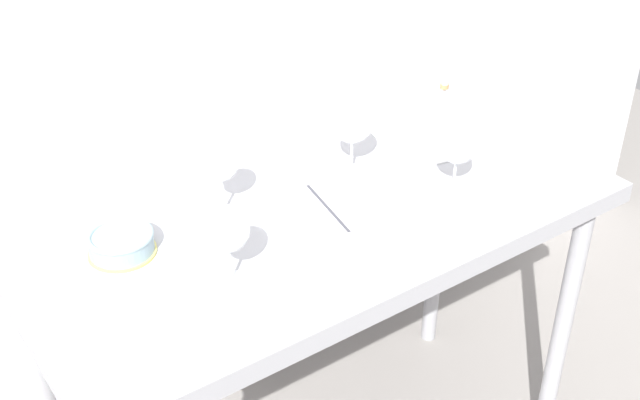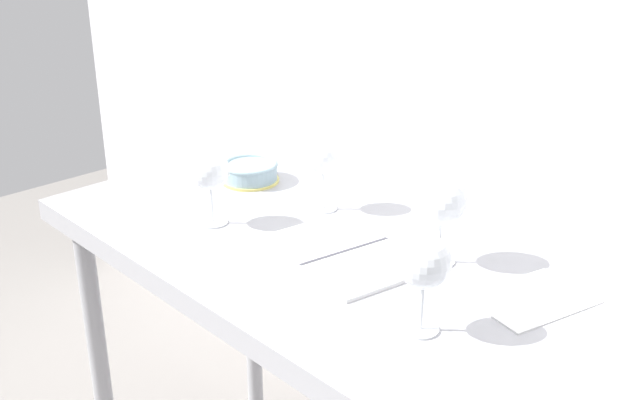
% 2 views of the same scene
% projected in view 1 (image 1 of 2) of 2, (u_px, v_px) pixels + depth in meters
% --- Properties ---
extents(steel_counter, '(1.40, 0.65, 0.90)m').
position_uv_depth(steel_counter, '(324.00, 251.00, 1.93)').
color(steel_counter, '#A1A1A7').
rests_on(steel_counter, ground_plane).
extents(wine_glass_near_left, '(0.09, 0.09, 0.17)m').
position_uv_depth(wine_glass_near_left, '(228.00, 233.00, 1.59)').
color(wine_glass_near_left, white).
rests_on(wine_glass_near_left, steel_counter).
extents(wine_glass_far_right, '(0.10, 0.10, 0.19)m').
position_uv_depth(wine_glass_far_right, '(352.00, 124.00, 1.96)').
color(wine_glass_far_right, white).
rests_on(wine_glass_far_right, steel_counter).
extents(wine_glass_near_right, '(0.09, 0.09, 0.18)m').
position_uv_depth(wine_glass_near_right, '(458.00, 146.00, 1.88)').
color(wine_glass_near_right, white).
rests_on(wine_glass_near_right, steel_counter).
extents(wine_glass_far_left, '(0.08, 0.08, 0.17)m').
position_uv_depth(wine_glass_far_left, '(220.00, 166.00, 1.81)').
color(wine_glass_far_left, white).
rests_on(wine_glass_far_left, steel_counter).
extents(open_notebook, '(0.36, 0.27, 0.01)m').
position_uv_depth(open_notebook, '(329.00, 210.00, 1.88)').
color(open_notebook, white).
rests_on(open_notebook, steel_counter).
extents(tasting_sheet_upper, '(0.19, 0.24, 0.00)m').
position_uv_depth(tasting_sheet_upper, '(415.00, 146.00, 2.14)').
color(tasting_sheet_upper, white).
rests_on(tasting_sheet_upper, steel_counter).
extents(tasting_bowl, '(0.15, 0.15, 0.05)m').
position_uv_depth(tasting_bowl, '(121.00, 242.00, 1.73)').
color(tasting_bowl, '#DBCC66').
rests_on(tasting_bowl, steel_counter).
extents(decanter_funnel, '(0.11, 0.11, 0.14)m').
position_uv_depth(decanter_funnel, '(443.00, 102.00, 2.27)').
color(decanter_funnel, silver).
rests_on(decanter_funnel, steel_counter).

